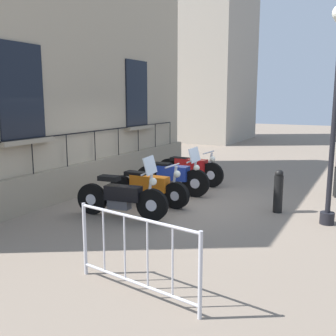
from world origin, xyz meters
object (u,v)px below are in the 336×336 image
motorcycle_red (190,169)px  crowd_barrier (136,252)px  bollard (278,191)px  motorcycle_black (123,197)px  motorcycle_orange (148,188)px  motorcycle_blue (172,177)px

motorcycle_red → crowd_barrier: bearing=-71.3°
crowd_barrier → bollard: crowd_barrier is taller
motorcycle_black → motorcycle_orange: 1.14m
crowd_barrier → bollard: 4.62m
motorcycle_orange → crowd_barrier: 4.31m
motorcycle_red → motorcycle_orange: bearing=-89.0°
motorcycle_orange → motorcycle_red: 2.44m
motorcycle_black → motorcycle_orange: (-0.05, 1.14, -0.03)m
motorcycle_black → motorcycle_red: (-0.09, 3.57, 0.01)m
motorcycle_orange → motorcycle_red: size_ratio=1.01×
motorcycle_orange → motorcycle_blue: 1.14m
motorcycle_blue → bollard: size_ratio=2.14×
motorcycle_blue → bollard: 2.82m
motorcycle_black → motorcycle_blue: bearing=89.8°
motorcycle_blue → crowd_barrier: size_ratio=1.05×
motorcycle_blue → bollard: (2.79, -0.36, 0.01)m
motorcycle_black → crowd_barrier: 3.32m
motorcycle_black → motorcycle_blue: 2.27m
motorcycle_blue → crowd_barrier: motorcycle_blue is taller
motorcycle_red → crowd_barrier: (2.11, -6.22, 0.11)m
motorcycle_black → bollard: (2.80, 1.91, 0.04)m
motorcycle_black → crowd_barrier: motorcycle_black is taller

